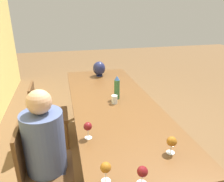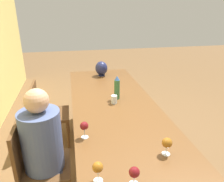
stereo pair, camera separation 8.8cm
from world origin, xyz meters
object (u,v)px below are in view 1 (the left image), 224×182
water_tumbler (115,99)px  person_near (47,149)px  wine_glass_0 (88,127)px  wine_glass_2 (142,172)px  wine_glass_1 (106,168)px  wine_glass_3 (172,142)px  chair_far (45,113)px  vase (99,69)px  chair_near (40,166)px  water_bottle (117,88)px

water_tumbler → person_near: size_ratio=0.08×
wine_glass_0 → wine_glass_2: (-0.57, -0.25, -0.01)m
wine_glass_1 → wine_glass_3: (0.16, -0.52, -0.01)m
wine_glass_1 → chair_far: size_ratio=0.16×
vase → chair_far: (-0.47, 0.81, -0.42)m
wine_glass_2 → person_near: person_near is taller
wine_glass_1 → chair_far: (1.65, 0.47, -0.41)m
vase → chair_near: bearing=151.6°
vase → wine_glass_3: vase is taller
chair_near → water_tumbler: bearing=-59.0°
vase → chair_far: vase is taller
wine_glass_1 → water_bottle: bearing=-17.5°
vase → wine_glass_1: 2.15m
chair_near → wine_glass_0: bearing=-106.1°
chair_near → wine_glass_2: bearing=-135.3°
water_bottle → water_tumbler: size_ratio=2.98×
wine_glass_0 → wine_glass_3: size_ratio=1.07×
wine_glass_1 → wine_glass_3: bearing=-72.5°
wine_glass_2 → person_near: 0.94m
wine_glass_2 → wine_glass_3: (0.24, -0.31, 0.00)m
vase → wine_glass_3: (-1.96, -0.18, -0.02)m
water_tumbler → vase: size_ratio=0.42×
wine_glass_1 → chair_near: bearing=37.4°
chair_far → person_near: person_near is taller
water_tumbler → chair_far: bearing=55.6°
wine_glass_0 → wine_glass_1: 0.50m
wine_glass_3 → chair_far: bearing=33.8°
wine_glass_1 → wine_glass_2: 0.22m
vase → chair_near: 1.76m
wine_glass_3 → chair_near: (0.45, 1.00, -0.40)m
wine_glass_0 → chair_far: (1.16, 0.43, -0.41)m
wine_glass_3 → person_near: bearing=63.6°
chair_near → chair_far: (1.03, 0.00, 0.00)m
wine_glass_0 → water_bottle: bearing=-30.5°
water_bottle → wine_glass_2: (-1.29, 0.18, -0.04)m
vase → wine_glass_0: vase is taller
water_bottle → chair_far: size_ratio=0.32×
person_near → wine_glass_2: bearing=-139.0°
vase → wine_glass_2: bearing=176.6°
wine_glass_1 → chair_far: 1.76m
person_near → vase: bearing=-25.9°
water_tumbler → chair_near: (-0.48, 0.80, -0.35)m
chair_far → person_near: bearing=-175.5°
wine_glass_0 → chair_near: (0.12, 0.43, -0.41)m
wine_glass_3 → chair_far: size_ratio=0.15×
wine_glass_0 → wine_glass_3: bearing=-120.2°
wine_glass_2 → chair_near: (0.69, 0.68, -0.40)m
person_near → water_bottle: bearing=-52.1°
wine_glass_0 → chair_far: bearing=20.4°
vase → wine_glass_1: bearing=170.9°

